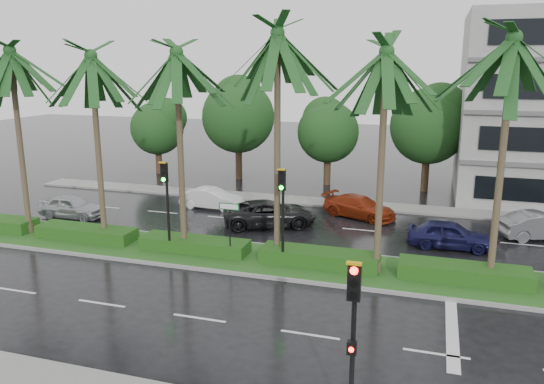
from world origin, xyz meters
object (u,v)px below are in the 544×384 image
(street_sign, at_px, (229,217))
(car_silver, at_px, (72,207))
(car_darkgrey, at_px, (270,214))
(car_grey, at_px, (541,226))
(car_blue, at_px, (450,235))
(signal_median_left, at_px, (166,194))
(car_white, at_px, (212,198))
(signal_near, at_px, (353,339))
(car_red, at_px, (359,207))

(street_sign, bearing_deg, car_silver, 161.11)
(car_darkgrey, xyz_separation_m, car_grey, (13.95, 1.96, -0.01))
(car_blue, height_order, car_grey, car_grey)
(car_silver, bearing_deg, car_darkgrey, -81.33)
(car_darkgrey, bearing_deg, car_grey, -105.76)
(signal_median_left, bearing_deg, car_white, 100.11)
(car_white, xyz_separation_m, car_blue, (14.00, -3.33, 0.04))
(signal_near, relative_size, car_red, 0.99)
(car_silver, height_order, car_white, car_silver)
(car_red, bearing_deg, signal_median_left, 162.80)
(signal_near, bearing_deg, street_sign, 125.34)
(car_blue, bearing_deg, car_silver, 92.63)
(car_silver, relative_size, car_grey, 0.92)
(signal_near, distance_m, car_darkgrey, 17.22)
(signal_near, relative_size, car_blue, 1.09)
(car_darkgrey, height_order, car_grey, car_darkgrey)
(street_sign, distance_m, car_darkgrey, 5.95)
(car_grey, bearing_deg, car_blue, 101.69)
(signal_near, xyz_separation_m, car_grey, (7.00, 17.61, -1.81))
(signal_near, height_order, car_red, signal_near)
(signal_near, height_order, car_blue, signal_near)
(car_blue, bearing_deg, street_sign, 117.22)
(signal_median_left, bearing_deg, car_silver, 154.10)
(car_silver, xyz_separation_m, car_red, (15.99, 5.03, -0.02))
(street_sign, xyz_separation_m, car_red, (4.55, 8.95, -1.49))
(car_darkgrey, bearing_deg, signal_median_left, 129.17)
(street_sign, xyz_separation_m, car_darkgrey, (0.05, 5.78, -1.41))
(signal_median_left, relative_size, car_grey, 1.03)
(car_red, bearing_deg, car_darkgrey, 147.50)
(car_silver, xyz_separation_m, car_darkgrey, (11.49, 1.87, 0.05))
(car_darkgrey, distance_m, car_grey, 14.09)
(car_white, relative_size, car_blue, 0.97)
(car_red, relative_size, car_grey, 1.04)
(signal_median_left, relative_size, car_red, 0.99)
(signal_near, relative_size, signal_median_left, 1.00)
(street_sign, relative_size, car_darkgrey, 0.51)
(street_sign, height_order, car_blue, street_sign)
(car_silver, height_order, car_red, car_silver)
(signal_near, bearing_deg, car_darkgrey, 113.94)
(signal_median_left, distance_m, car_darkgrey, 7.08)
(car_darkgrey, xyz_separation_m, car_red, (4.50, 3.16, -0.07))
(signal_near, xyz_separation_m, car_red, (-2.45, 18.82, -1.86))
(car_darkgrey, bearing_deg, car_blue, -119.10)
(car_white, relative_size, car_darkgrey, 0.76)
(street_sign, bearing_deg, car_grey, 28.94)
(signal_near, height_order, car_white, signal_near)
(signal_median_left, relative_size, car_silver, 1.12)
(signal_near, distance_m, car_red, 19.07)
(car_white, distance_m, car_grey, 18.51)
(street_sign, height_order, car_grey, street_sign)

